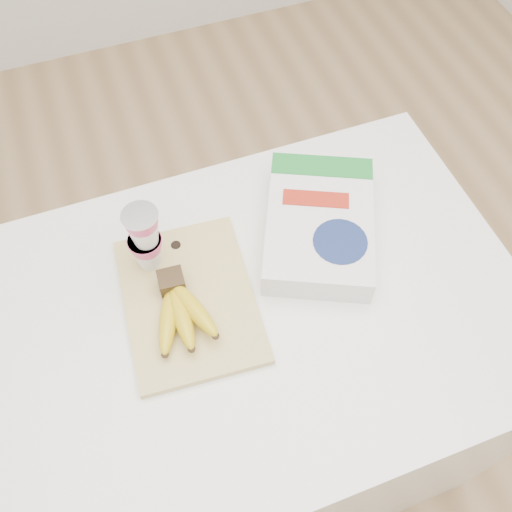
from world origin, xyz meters
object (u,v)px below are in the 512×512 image
(yogurt_stack, at_px, (145,238))
(cereal_box, at_px, (319,224))
(cutting_board, at_px, (189,300))
(bananas, at_px, (180,310))
(table, at_px, (245,387))

(yogurt_stack, distance_m, cereal_box, 0.35)
(cutting_board, bearing_deg, bananas, -122.86)
(yogurt_stack, bearing_deg, bananas, -80.85)
(bananas, distance_m, cereal_box, 0.33)
(cutting_board, distance_m, cereal_box, 0.30)
(bananas, xyz_separation_m, yogurt_stack, (-0.02, 0.13, 0.06))
(cutting_board, bearing_deg, table, -27.92)
(table, distance_m, cutting_board, 0.44)
(cutting_board, height_order, cereal_box, cereal_box)
(cereal_box, bearing_deg, cutting_board, -143.16)
(cutting_board, relative_size, yogurt_stack, 2.11)
(bananas, distance_m, yogurt_stack, 0.15)
(cutting_board, relative_size, bananas, 1.90)
(cutting_board, height_order, bananas, bananas)
(table, height_order, cutting_board, cutting_board)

